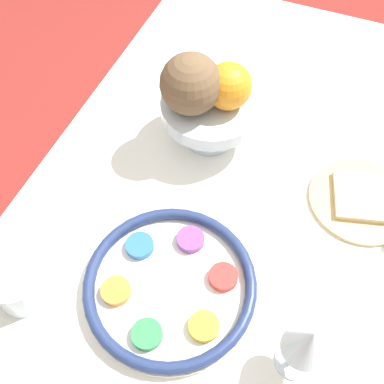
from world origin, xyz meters
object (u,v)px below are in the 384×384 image
Objects in this scene: seder_plate at (170,284)px; wine_glass at (308,342)px; bread_plate at (361,199)px; cup_near at (18,288)px; orange_fruit at (228,86)px; fruit_stand at (210,111)px; coconut at (191,84)px.

seder_plate is 0.24m from wine_glass.
cup_near reaches higher than bread_plate.
orange_fruit reaches higher than seder_plate.
orange_fruit is at bearing -22.87° from cup_near.
wine_glass is 0.47m from fruit_stand.
cup_near is (-0.10, 0.22, 0.02)m from seder_plate.
seder_plate is at bearing -64.55° from cup_near.
bread_plate is 2.57× the size of cup_near.
coconut reaches higher than wine_glass.
cup_near is (-0.07, 0.44, -0.07)m from wine_glass.
orange_fruit is at bearing 79.96° from bread_plate.
seder_plate is 1.48× the size of bread_plate.
wine_glass is at bearing -146.86° from orange_fruit.
wine_glass is 0.46m from orange_fruit.
fruit_stand is 0.33m from bread_plate.
fruit_stand is at bearing 82.33° from bread_plate.
orange_fruit is (0.35, 0.03, 0.13)m from seder_plate.
cup_near reaches higher than seder_plate.
coconut reaches higher than bread_plate.
bread_plate is (-0.04, -0.32, -0.07)m from fruit_stand.
seder_plate is 0.37m from orange_fruit.
coconut is at bearing 119.06° from orange_fruit.
orange_fruit reaches higher than fruit_stand.
wine_glass is 0.45m from cup_near.
coconut is at bearing -17.24° from cup_near.
cup_near is (-0.42, 0.13, -0.12)m from coconut.
bread_plate is at bearing -50.47° from cup_near.
wine_glass is at bearing 172.82° from bread_plate.
cup_near is at bearing 115.45° from seder_plate.
wine_glass is at bearing -143.27° from fruit_stand.
cup_near is (-0.45, 0.19, -0.11)m from orange_fruit.
seder_plate reaches higher than bread_plate.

